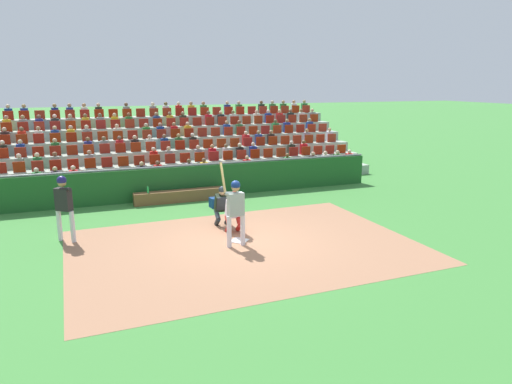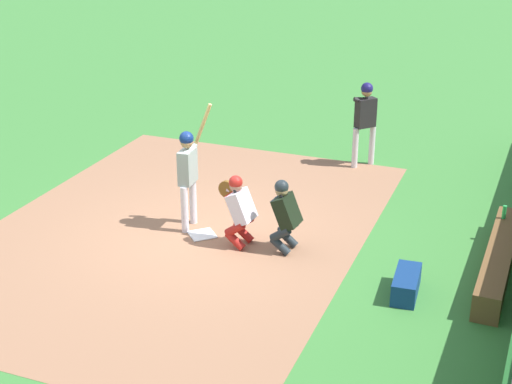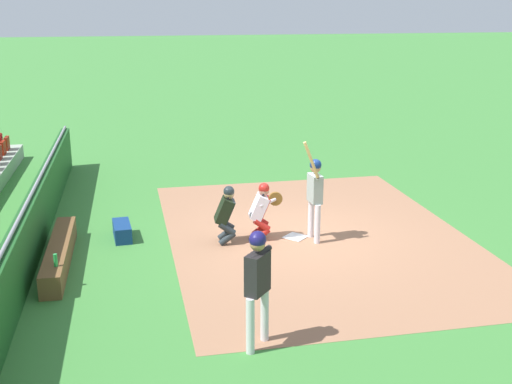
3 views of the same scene
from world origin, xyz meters
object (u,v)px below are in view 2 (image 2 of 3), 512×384
object	(u,v)px
catcher_crouching	(239,206)
on_deck_batter	(365,115)
dugout_bench	(499,260)
batter_at_plate	(188,168)
water_bottle_on_bench	(504,212)
home_plate_marker	(202,234)
equipment_duffel_bag	(406,284)
home_plate_umpire	(285,213)

from	to	relation	value
catcher_crouching	on_deck_batter	bearing A→B (deg)	-11.56
dugout_bench	batter_at_plate	bearing A→B (deg)	94.48
batter_at_plate	water_bottle_on_bench	world-z (taller)	batter_at_plate
home_plate_marker	water_bottle_on_bench	distance (m)	5.27
water_bottle_on_bench	batter_at_plate	bearing A→B (deg)	106.76
water_bottle_on_bench	equipment_duffel_bag	size ratio (longest dim) A/B	0.26
dugout_bench	on_deck_batter	distance (m)	5.18
catcher_crouching	on_deck_batter	distance (m)	4.71
home_plate_marker	equipment_duffel_bag	world-z (taller)	equipment_duffel_bag
home_plate_marker	catcher_crouching	bearing A→B (deg)	-95.49
on_deck_batter	catcher_crouching	bearing A→B (deg)	168.44
home_plate_umpire	catcher_crouching	bearing A→B (deg)	97.19
batter_at_plate	home_plate_umpire	size ratio (longest dim) A/B	1.77
water_bottle_on_bench	home_plate_umpire	bearing A→B (deg)	117.91
batter_at_plate	water_bottle_on_bench	distance (m)	5.54
equipment_duffel_bag	home_plate_marker	bearing A→B (deg)	75.18
catcher_crouching	on_deck_batter	xyz separation A→B (m)	(4.60, -0.94, 0.44)
home_plate_marker	on_deck_batter	bearing A→B (deg)	-20.48
batter_at_plate	on_deck_batter	size ratio (longest dim) A/B	1.22
dugout_bench	water_bottle_on_bench	size ratio (longest dim) A/B	14.23
batter_at_plate	catcher_crouching	size ratio (longest dim) A/B	1.77
batter_at_plate	equipment_duffel_bag	xyz separation A→B (m)	(-0.86, -4.14, -0.97)
water_bottle_on_bench	equipment_duffel_bag	bearing A→B (deg)	155.12
equipment_duffel_bag	water_bottle_on_bench	bearing A→B (deg)	-30.20
home_plate_marker	dugout_bench	xyz separation A→B (m)	(0.65, -5.00, 0.20)
home_plate_marker	equipment_duffel_bag	distance (m)	3.84
home_plate_marker	on_deck_batter	world-z (taller)	on_deck_batter
home_plate_marker	water_bottle_on_bench	xyz separation A→B (m)	(1.81, -4.92, 0.54)
home_plate_umpire	dugout_bench	distance (m)	3.54
catcher_crouching	home_plate_umpire	distance (m)	0.81
home_plate_marker	equipment_duffel_bag	xyz separation A→B (m)	(-0.63, -3.79, 0.16)
home_plate_marker	on_deck_batter	size ratio (longest dim) A/B	0.23
home_plate_marker	on_deck_batter	distance (m)	4.96
home_plate_marker	water_bottle_on_bench	size ratio (longest dim) A/B	1.85
batter_at_plate	home_plate_umpire	distance (m)	1.96
batter_at_plate	on_deck_batter	bearing A→B (deg)	-25.43
dugout_bench	water_bottle_on_bench	bearing A→B (deg)	3.76
home_plate_marker	home_plate_umpire	size ratio (longest dim) A/B	0.34
batter_at_plate	equipment_duffel_bag	world-z (taller)	batter_at_plate
home_plate_marker	dugout_bench	size ratio (longest dim) A/B	0.13
home_plate_umpire	on_deck_batter	size ratio (longest dim) A/B	0.69
dugout_bench	equipment_duffel_bag	size ratio (longest dim) A/B	3.76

